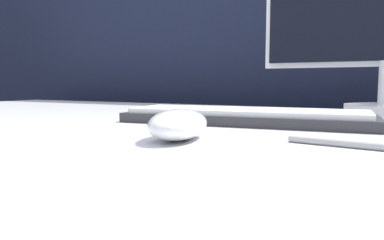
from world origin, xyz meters
The scene contains 4 objects.
partition_panel centered at (0.00, 0.67, 0.63)m, with size 5.00×0.03×1.27m.
computer_mouse_near centered at (0.07, -0.12, 0.77)m, with size 0.09×0.13×0.04m.
keyboard centered at (0.08, 0.09, 0.76)m, with size 0.41×0.16×0.02m.
pen centered at (0.26, -0.08, 0.76)m, with size 0.14×0.03×0.01m.
Camera 1 is at (0.29, -0.50, 0.82)m, focal length 35.00 mm.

